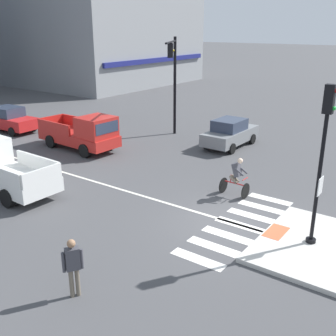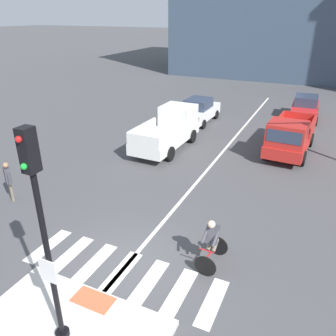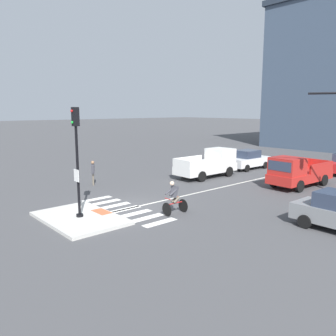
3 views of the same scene
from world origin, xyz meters
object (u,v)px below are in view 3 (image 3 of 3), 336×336
Objects in this scene: pedestrian_at_curb_left at (93,171)px; pickup_truck_white_westbound_far at (210,164)px; cyclist at (174,197)px; signal_pole at (77,152)px; pickup_truck_red_eastbound_far at (296,173)px; car_white_westbound_distant at (248,160)px.

pickup_truck_white_westbound_far is at bearing 68.70° from pedestrian_at_curb_left.
pedestrian_at_curb_left is (-8.50, 0.34, 0.11)m from cyclist.
pedestrian_at_curb_left is (-6.20, 4.21, -2.19)m from signal_pole.
pickup_truck_red_eastbound_far is (6.22, 1.48, 0.00)m from pickup_truck_white_westbound_far.
pickup_truck_white_westbound_far is 6.39m from pickup_truck_red_eastbound_far.
pickup_truck_white_westbound_far is at bearing 121.68° from cyclist.
pickup_truck_white_westbound_far is (-2.99, 12.44, -2.19)m from signal_pole.
signal_pole is 3.01× the size of pedestrian_at_curb_left.
pickup_truck_red_eastbound_far is (6.35, -3.55, 0.17)m from car_white_westbound_distant.
pickup_truck_red_eastbound_far is (3.22, 13.92, -2.19)m from signal_pole.
pickup_truck_red_eastbound_far is at bearing 84.75° from cyclist.
signal_pole is 14.46m from pickup_truck_red_eastbound_far.
pickup_truck_white_westbound_far is at bearing -88.50° from car_white_westbound_distant.
cyclist reaches higher than pedestrian_at_curb_left.
car_white_westbound_distant is at bearing 111.75° from cyclist.
car_white_westbound_distant is 7.27m from pickup_truck_red_eastbound_far.
pickup_truck_red_eastbound_far is at bearing -29.19° from car_white_westbound_distant.
car_white_westbound_distant is 14.64m from cyclist.
cyclist is at bearing -95.25° from pickup_truck_red_eastbound_far.
car_white_westbound_distant is at bearing 150.81° from pickup_truck_red_eastbound_far.
pickup_truck_white_westbound_far is at bearing 103.52° from signal_pole.
car_white_westbound_distant is 2.48× the size of pedestrian_at_curb_left.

